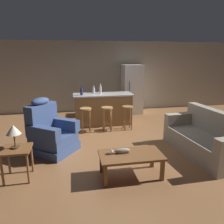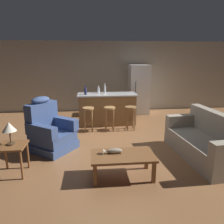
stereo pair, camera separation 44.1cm
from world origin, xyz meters
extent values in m
plane|color=brown|center=(0.00, 0.00, 0.00)|extent=(12.00, 12.00, 0.00)
cube|color=#A89E89|center=(0.00, 3.12, 1.30)|extent=(12.00, 0.05, 2.60)
cube|color=brown|center=(0.03, -1.78, 0.40)|extent=(1.10, 0.60, 0.04)
cube|color=brown|center=(-0.46, -2.02, 0.19)|extent=(0.06, 0.06, 0.38)
cube|color=brown|center=(0.52, -2.02, 0.19)|extent=(0.06, 0.06, 0.38)
cube|color=brown|center=(-0.46, -1.54, 0.19)|extent=(0.06, 0.06, 0.38)
cube|color=brown|center=(0.52, -1.54, 0.19)|extent=(0.06, 0.06, 0.38)
cube|color=#4C3823|center=(-0.11, -1.71, 0.43)|extent=(0.22, 0.07, 0.01)
ellipsoid|color=#9E937F|center=(-0.11, -1.71, 0.46)|extent=(0.28, 0.09, 0.09)
cone|color=#9E937F|center=(-0.28, -1.71, 0.46)|extent=(0.06, 0.10, 0.10)
cube|color=#9E937F|center=(1.80, -1.20, 0.10)|extent=(1.01, 1.97, 0.20)
cube|color=#9E937F|center=(1.80, -1.20, 0.31)|extent=(1.01, 1.97, 0.22)
cube|color=#9E937F|center=(2.11, -1.17, 0.68)|extent=(0.37, 1.91, 0.52)
cube|color=#9E937F|center=(1.72, -0.35, 0.56)|extent=(0.85, 0.28, 0.28)
cube|color=#384C7A|center=(-1.37, -0.49, 0.09)|extent=(1.17, 1.17, 0.18)
cube|color=#384C7A|center=(-1.37, -0.49, 0.30)|extent=(1.09, 1.08, 0.24)
cube|color=#384C7A|center=(-1.61, -0.31, 0.74)|extent=(0.64, 0.75, 0.64)
ellipsoid|color=#384C7A|center=(-1.61, -0.31, 1.12)|extent=(0.49, 0.53, 0.16)
cube|color=#384C7A|center=(-1.16, -0.23, 0.55)|extent=(0.75, 0.62, 0.26)
cube|color=#384C7A|center=(-1.55, -0.76, 0.55)|extent=(0.75, 0.62, 0.26)
cube|color=brown|center=(-1.90, -1.49, 0.54)|extent=(0.48, 0.48, 0.04)
cylinder|color=brown|center=(-2.10, -1.69, 0.26)|extent=(0.04, 0.04, 0.52)
cylinder|color=brown|center=(-1.70, -1.69, 0.26)|extent=(0.04, 0.04, 0.52)
cylinder|color=brown|center=(-2.10, -1.29, 0.26)|extent=(0.04, 0.04, 0.52)
cylinder|color=brown|center=(-1.70, -1.29, 0.26)|extent=(0.04, 0.04, 0.52)
cylinder|color=#4C3823|center=(-1.91, -1.47, 0.58)|extent=(0.14, 0.14, 0.03)
cylinder|color=#4C3823|center=(-1.91, -1.47, 0.70)|extent=(0.02, 0.02, 0.22)
cone|color=beige|center=(-1.91, -1.47, 0.89)|extent=(0.24, 0.24, 0.16)
cube|color=olive|center=(0.00, 1.35, 0.45)|extent=(1.71, 0.63, 0.91)
cube|color=#B2B2B2|center=(0.00, 1.35, 0.93)|extent=(1.80, 0.70, 0.04)
cylinder|color=#A87A47|center=(-0.58, 0.72, 0.66)|extent=(0.32, 0.32, 0.04)
torus|color=#A87A47|center=(-0.58, 0.72, 0.22)|extent=(0.23, 0.23, 0.02)
cylinder|color=#A87A47|center=(-0.68, 0.62, 0.32)|extent=(0.04, 0.04, 0.64)
cylinder|color=#A87A47|center=(-0.48, 0.62, 0.32)|extent=(0.04, 0.04, 0.64)
cylinder|color=#A87A47|center=(-0.68, 0.82, 0.32)|extent=(0.04, 0.04, 0.64)
cylinder|color=#A87A47|center=(-0.48, 0.82, 0.32)|extent=(0.04, 0.04, 0.64)
cylinder|color=#A87A47|center=(0.02, 0.72, 0.66)|extent=(0.32, 0.32, 0.04)
torus|color=#A87A47|center=(0.02, 0.72, 0.22)|extent=(0.23, 0.23, 0.02)
cylinder|color=#A87A47|center=(-0.08, 0.62, 0.32)|extent=(0.04, 0.04, 0.64)
cylinder|color=#A87A47|center=(0.12, 0.62, 0.32)|extent=(0.04, 0.04, 0.64)
cylinder|color=#A87A47|center=(-0.08, 0.82, 0.32)|extent=(0.04, 0.04, 0.64)
cylinder|color=#A87A47|center=(0.12, 0.82, 0.32)|extent=(0.04, 0.04, 0.64)
cylinder|color=olive|center=(0.62, 0.72, 0.66)|extent=(0.32, 0.32, 0.04)
torus|color=olive|center=(0.62, 0.72, 0.22)|extent=(0.23, 0.23, 0.02)
cylinder|color=olive|center=(0.52, 0.62, 0.32)|extent=(0.04, 0.04, 0.64)
cylinder|color=olive|center=(0.72, 0.62, 0.32)|extent=(0.04, 0.04, 0.64)
cylinder|color=olive|center=(0.52, 0.82, 0.32)|extent=(0.04, 0.04, 0.64)
cylinder|color=olive|center=(0.72, 0.82, 0.32)|extent=(0.04, 0.04, 0.64)
cube|color=white|center=(1.25, 2.55, 0.88)|extent=(0.70, 0.66, 1.76)
cylinder|color=#333338|center=(1.06, 2.20, 0.97)|extent=(0.02, 0.02, 0.50)
cylinder|color=silver|center=(-0.06, 1.45, 1.06)|extent=(0.06, 0.06, 0.22)
cylinder|color=silver|center=(-0.06, 1.45, 1.21)|extent=(0.02, 0.02, 0.09)
cylinder|color=#23284C|center=(-0.65, 1.25, 1.05)|extent=(0.08, 0.08, 0.20)
cylinder|color=#23284C|center=(-0.65, 1.25, 1.19)|extent=(0.03, 0.03, 0.09)
cylinder|color=silver|center=(-0.25, 1.62, 1.03)|extent=(0.08, 0.08, 0.15)
cylinder|color=silver|center=(-0.25, 1.62, 1.13)|extent=(0.03, 0.03, 0.06)
camera|label=1|loc=(-0.93, -5.14, 2.08)|focal=35.00mm
camera|label=2|loc=(-0.50, -5.21, 2.08)|focal=35.00mm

